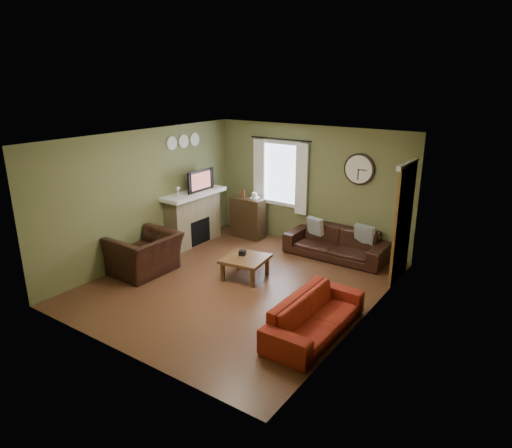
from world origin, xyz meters
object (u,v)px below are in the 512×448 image
Objects in this scene: bookshelf at (248,218)px; sofa_red at (315,315)px; armchair at (145,254)px; sofa_brown at (336,243)px; coffee_table at (245,268)px.

bookshelf reaches higher than sofa_red.
sofa_red is 1.64× the size of armchair.
sofa_brown is at bearing 0.76° from bookshelf.
sofa_brown is at bearing 19.43° from sofa_red.
armchair is (-2.63, -2.76, 0.07)m from sofa_brown.
sofa_red is (3.21, -2.82, -0.19)m from bookshelf.
coffee_table is at bearing -55.54° from bookshelf.
bookshelf reaches higher than armchair.
bookshelf is 0.49× the size of sofa_red.
coffee_table is at bearing 63.45° from sofa_red.
coffee_table is (1.27, -1.85, -0.26)m from bookshelf.
sofa_brown reaches higher than sofa_red.
sofa_brown is at bearing 136.93° from armchair.
sofa_brown is 1.79× the size of armchair.
coffee_table is at bearing 118.07° from armchair.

